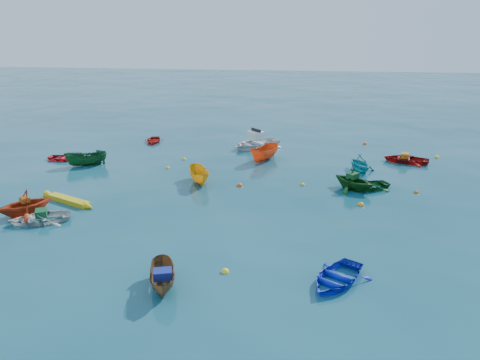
# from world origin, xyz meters

# --- Properties ---
(ground) EXTENTS (160.00, 160.00, 0.00)m
(ground) POSITION_xyz_m (0.00, 0.00, 0.00)
(ground) COLOR #0A3F4B
(ground) RESTS_ON ground
(dinghy_white_near) EXTENTS (3.74, 3.33, 0.64)m
(dinghy_white_near) POSITION_xyz_m (-9.94, -2.13, 0.00)
(dinghy_white_near) COLOR silver
(dinghy_white_near) RESTS_ON ground
(sampan_brown_mid) EXTENTS (1.75, 2.89, 1.05)m
(sampan_brown_mid) POSITION_xyz_m (-1.50, -7.63, 0.00)
(sampan_brown_mid) COLOR brown
(sampan_brown_mid) RESTS_ON ground
(dinghy_blue_se) EXTENTS (3.58, 3.89, 0.66)m
(dinghy_blue_se) POSITION_xyz_m (5.49, -6.31, 0.00)
(dinghy_blue_se) COLOR #0F25C3
(dinghy_blue_se) RESTS_ON ground
(dinghy_orange_w) EXTENTS (3.83, 3.85, 1.54)m
(dinghy_orange_w) POSITION_xyz_m (-11.23, -1.34, 0.00)
(dinghy_orange_w) COLOR #B83411
(dinghy_orange_w) RESTS_ON ground
(sampan_yellow_mid) EXTENTS (2.27, 3.24, 1.18)m
(sampan_yellow_mid) POSITION_xyz_m (-2.75, 5.27, 0.00)
(sampan_yellow_mid) COLOR orange
(sampan_yellow_mid) RESTS_ON ground
(dinghy_green_e) EXTENTS (3.68, 3.27, 0.63)m
(dinghy_green_e) POSITION_xyz_m (8.14, 5.49, 0.00)
(dinghy_green_e) COLOR #13521C
(dinghy_green_e) RESTS_ON ground
(dinghy_cyan_se) EXTENTS (2.96, 3.15, 1.32)m
(dinghy_cyan_se) POSITION_xyz_m (8.14, 9.36, 0.00)
(dinghy_cyan_se) COLOR teal
(dinghy_cyan_se) RESTS_ON ground
(dinghy_red_nw) EXTENTS (2.76, 2.15, 0.53)m
(dinghy_red_nw) POSITION_xyz_m (-14.35, 9.16, 0.00)
(dinghy_red_nw) COLOR red
(dinghy_red_nw) RESTS_ON ground
(sampan_orange_n) EXTENTS (2.74, 3.61, 1.32)m
(sampan_orange_n) POSITION_xyz_m (1.12, 11.06, 0.00)
(sampan_orange_n) COLOR #EA5016
(sampan_orange_n) RESTS_ON ground
(dinghy_green_n) EXTENTS (3.68, 3.63, 1.47)m
(dinghy_green_n) POSITION_xyz_m (7.28, 5.26, 0.00)
(dinghy_green_n) COLOR #104612
(dinghy_green_n) RESTS_ON ground
(dinghy_red_ne) EXTENTS (3.78, 3.09, 0.69)m
(dinghy_red_ne) POSITION_xyz_m (11.89, 12.00, 0.00)
(dinghy_red_ne) COLOR #9D110D
(dinghy_red_ne) RESTS_ON ground
(dinghy_red_far) EXTENTS (2.21, 2.79, 0.52)m
(dinghy_red_far) POSITION_xyz_m (-9.15, 15.48, 0.00)
(dinghy_red_far) COLOR red
(dinghy_red_far) RESTS_ON ground
(sampan_green_far) EXTENTS (3.25, 2.35, 1.18)m
(sampan_green_far) POSITION_xyz_m (-11.97, 8.01, 0.00)
(sampan_green_far) COLOR #10461E
(sampan_green_far) RESTS_ON ground
(kayak_yellow) EXTENTS (3.74, 2.12, 0.39)m
(kayak_yellow) POSITION_xyz_m (-9.72, 0.71, 0.00)
(kayak_yellow) COLOR gold
(kayak_yellow) RESTS_ON ground
(motorboat_white) EXTENTS (5.41, 5.37, 1.52)m
(motorboat_white) POSITION_xyz_m (0.07, 14.97, 0.00)
(motorboat_white) COLOR white
(motorboat_white) RESTS_ON ground
(tarp_green_a) EXTENTS (0.83, 0.92, 0.36)m
(tarp_green_a) POSITION_xyz_m (-9.85, -2.09, 0.50)
(tarp_green_a) COLOR #124B25
(tarp_green_a) RESTS_ON dinghy_white_near
(tarp_blue_a) EXTENTS (0.86, 0.74, 0.36)m
(tarp_blue_a) POSITION_xyz_m (-1.45, -7.78, 0.70)
(tarp_blue_a) COLOR navy
(tarp_blue_a) RESTS_ON sampan_brown_mid
(tarp_orange_a) EXTENTS (0.71, 0.71, 0.28)m
(tarp_orange_a) POSITION_xyz_m (-11.20, -1.31, 0.91)
(tarp_orange_a) COLOR #AF5111
(tarp_orange_a) RESTS_ON dinghy_orange_w
(tarp_green_b) EXTENTS (0.88, 0.90, 0.35)m
(tarp_green_b) POSITION_xyz_m (7.21, 5.32, 0.91)
(tarp_green_b) COLOR #134C1D
(tarp_green_b) RESTS_ON dinghy_green_n
(tarp_orange_b) EXTENTS (0.73, 0.86, 0.36)m
(tarp_orange_b) POSITION_xyz_m (11.79, 12.02, 0.52)
(tarp_orange_b) COLOR #BD6B13
(tarp_orange_b) RESTS_ON dinghy_red_ne
(buoy_ye_a) EXTENTS (0.36, 0.36, 0.36)m
(buoy_ye_a) POSITION_xyz_m (0.80, -6.11, 0.00)
(buoy_ye_a) COLOR yellow
(buoy_ye_a) RESTS_ON ground
(buoy_or_b) EXTENTS (0.38, 0.38, 0.38)m
(buoy_or_b) POSITION_xyz_m (7.48, 2.53, 0.00)
(buoy_or_b) COLOR orange
(buoy_or_b) RESTS_ON ground
(buoy_ye_b) EXTENTS (0.29, 0.29, 0.29)m
(buoy_ye_b) POSITION_xyz_m (-5.77, 8.16, 0.00)
(buoy_ye_b) COLOR yellow
(buoy_ye_b) RESTS_ON ground
(buoy_or_c) EXTENTS (0.38, 0.38, 0.38)m
(buoy_or_c) POSITION_xyz_m (-0.02, 4.97, 0.00)
(buoy_or_c) COLOR #F6500D
(buoy_or_c) RESTS_ON ground
(buoy_ye_c) EXTENTS (0.31, 0.31, 0.31)m
(buoy_ye_c) POSITION_xyz_m (4.07, 5.64, 0.00)
(buoy_ye_c) COLOR gold
(buoy_ye_c) RESTS_ON ground
(buoy_or_d) EXTENTS (0.30, 0.30, 0.30)m
(buoy_or_d) POSITION_xyz_m (11.19, 5.13, 0.00)
(buoy_or_d) COLOR #CF590B
(buoy_or_d) RESTS_ON ground
(buoy_ye_d) EXTENTS (0.33, 0.33, 0.33)m
(buoy_ye_d) POSITION_xyz_m (-5.10, 10.46, 0.00)
(buoy_ye_d) COLOR yellow
(buoy_ye_d) RESTS_ON ground
(buoy_or_e) EXTENTS (0.38, 0.38, 0.38)m
(buoy_or_e) POSITION_xyz_m (9.46, 17.20, 0.00)
(buoy_or_e) COLOR #DE500C
(buoy_or_e) RESTS_ON ground
(buoy_ye_e) EXTENTS (0.39, 0.39, 0.39)m
(buoy_ye_e) POSITION_xyz_m (14.58, 13.55, 0.00)
(buoy_ye_e) COLOR yellow
(buoy_ye_e) RESTS_ON ground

